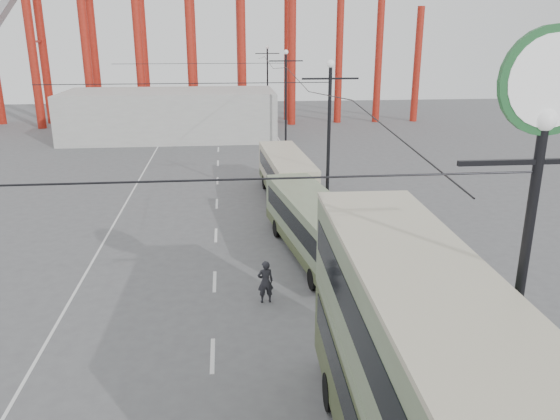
{
  "coord_description": "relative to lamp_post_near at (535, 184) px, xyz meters",
  "views": [
    {
      "loc": [
        -0.34,
        -12.62,
        10.6
      ],
      "look_at": [
        2.06,
        10.92,
        3.0
      ],
      "focal_mm": 35.0,
      "sensor_mm": 36.0,
      "label": 1
    }
  ],
  "objects": [
    {
      "name": "single_decker_cream",
      "position": [
        -1.91,
        25.68,
        -6.14
      ],
      "size": [
        3.01,
        9.95,
        3.06
      ],
      "rotation": [
        0.0,
        0.0,
        0.05
      ],
      "color": "#BDB498",
      "rests_on": "ground"
    },
    {
      "name": "fairground_shed",
      "position": [
        -11.6,
        50.0,
        -5.36
      ],
      "size": [
        22.0,
        10.0,
        5.0
      ],
      "primitive_type": "cube",
      "color": "#A4A49F",
      "rests_on": "ground"
    },
    {
      "name": "lamp_post_far",
      "position": [
        0.0,
        43.0,
        -3.18
      ],
      "size": [
        3.2,
        0.44,
        9.32
      ],
      "color": "black",
      "rests_on": "ground"
    },
    {
      "name": "single_decker_green",
      "position": [
        -1.72,
        15.46,
        -6.17
      ],
      "size": [
        3.88,
        10.83,
        3.0
      ],
      "rotation": [
        0.0,
        0.0,
        0.14
      ],
      "color": "#687455",
      "rests_on": "ground"
    },
    {
      "name": "lamp_post_near",
      "position": [
        0.0,
        0.0,
        0.0
      ],
      "size": [
        3.2,
        0.44,
        10.8
      ],
      "color": "black",
      "rests_on": "ground"
    },
    {
      "name": "pedestrian",
      "position": [
        -4.46,
        10.81,
        -6.94
      ],
      "size": [
        0.72,
        0.52,
        1.84
      ],
      "primitive_type": "imported",
      "rotation": [
        0.0,
        0.0,
        3.27
      ],
      "color": "black",
      "rests_on": "ground"
    },
    {
      "name": "double_decker_bus",
      "position": [
        -1.9,
        0.68,
        -4.5
      ],
      "size": [
        3.11,
        11.24,
        6.0
      ],
      "rotation": [
        0.0,
        0.0,
        -0.03
      ],
      "color": "#384022",
      "rests_on": "ground"
    },
    {
      "name": "road_markings",
      "position": [
        -6.46,
        22.7,
        -7.86
      ],
      "size": [
        12.52,
        120.0,
        0.01
      ],
      "color": "silver",
      "rests_on": "ground"
    },
    {
      "name": "lamp_post_mid",
      "position": [
        0.0,
        21.0,
        -3.18
      ],
      "size": [
        3.2,
        0.44,
        9.32
      ],
      "color": "black",
      "rests_on": "ground"
    },
    {
      "name": "lamp_post_distant",
      "position": [
        0.0,
        65.0,
        -3.18
      ],
      "size": [
        3.2,
        0.44,
        9.32
      ],
      "color": "black",
      "rests_on": "ground"
    }
  ]
}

